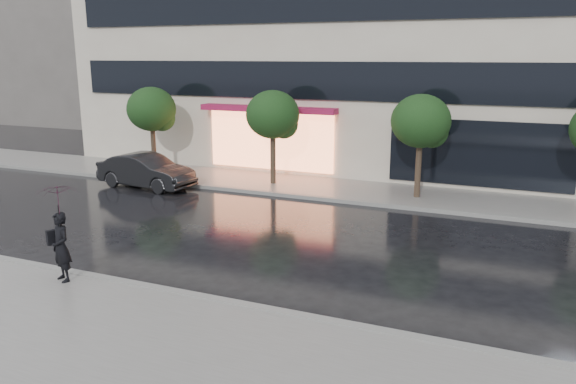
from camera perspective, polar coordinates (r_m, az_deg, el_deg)
The scene contains 11 objects.
ground at distance 13.85m, azimuth -7.48°, elevation -9.16°, with size 120.00×120.00×0.00m, color black.
sidewalk_near at distance 11.43m, azimuth -16.02°, elevation -14.48°, with size 60.00×4.50×0.12m, color slate.
sidewalk_far at distance 22.81m, azimuth 5.62°, elevation 0.24°, with size 60.00×3.50×0.12m, color slate.
curb_near at distance 13.04m, azimuth -9.75°, elevation -10.41°, with size 60.00×0.25×0.14m, color gray.
curb_far at distance 21.19m, azimuth 4.19°, elevation -0.75°, with size 60.00×0.25×0.14m, color gray.
bg_building_left at distance 50.61m, azimuth -20.68°, elevation 13.62°, with size 14.00×10.00×12.00m, color #59544F.
tree_far_west at distance 26.20m, azimuth -13.55°, elevation 8.02°, with size 2.20×2.20×3.99m.
tree_mid_west at distance 23.16m, azimuth -1.39°, elevation 7.69°, with size 2.20×2.20×3.99m.
tree_mid_east at distance 21.40m, azimuth 13.51°, elevation 6.82°, with size 2.20×2.20×3.99m.
parked_car at distance 23.93m, azimuth -14.22°, elevation 2.09°, with size 1.48×4.25×1.40m, color black.
pedestrian_with_umbrella at distance 14.10m, azimuth -22.26°, elevation -2.61°, with size 1.19×1.20×2.35m.
Camera 1 is at (6.59, -10.94, 5.36)m, focal length 35.00 mm.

